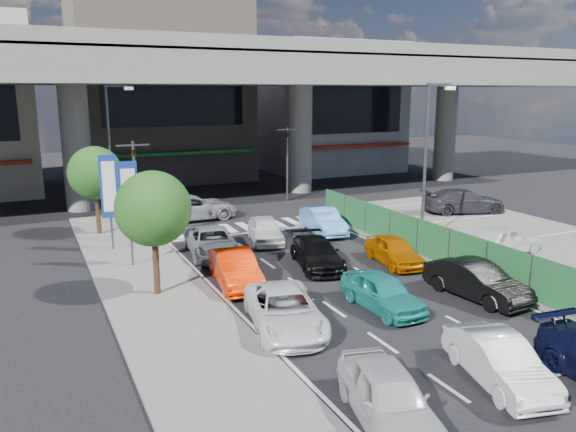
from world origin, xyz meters
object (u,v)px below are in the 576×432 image
taxi_teal_mid (382,292)px  hatch_black_mid_right (477,281)px  signboard_far (109,189)px  crossing_wagon_silver (193,207)px  sedan_white_mid_left (285,310)px  van_white_back_left (388,396)px  street_lamp_left (112,140)px  sedan_white_front_mid (265,230)px  taxi_orange_left (235,269)px  parked_sedan_dgrey (464,201)px  hatch_white_back_mid (499,361)px  signboard_near (129,199)px  tree_near (153,209)px  sedan_black_mid (317,253)px  traffic_light_left (134,167)px  street_lamp_right (429,149)px  parked_sedan_white (504,240)px  traffic_cone (433,241)px  taxi_orange_right (394,251)px  wagon_silver_front_left (212,242)px  traffic_light_right (287,145)px  kei_truck_front_right (323,221)px  tree_far (95,173)px

taxi_teal_mid → hatch_black_mid_right: (3.81, -0.60, 0.04)m
signboard_far → crossing_wagon_silver: size_ratio=0.88×
sedan_white_mid_left → taxi_teal_mid: bearing=13.8°
van_white_back_left → hatch_black_mid_right: (7.71, 5.29, 0.01)m
street_lamp_left → sedan_white_front_mid: bearing=-54.6°
street_lamp_left → van_white_back_left: size_ratio=2.01×
taxi_orange_left → parked_sedan_dgrey: parked_sedan_dgrey is taller
hatch_white_back_mid → parked_sedan_dgrey: (14.03, 16.77, 0.16)m
signboard_near → hatch_white_back_mid: signboard_near is taller
tree_near → sedan_black_mid: (7.18, 0.64, -2.76)m
van_white_back_left → parked_sedan_dgrey: 24.59m
traffic_light_left → van_white_back_left: (2.25, -18.61, -3.26)m
taxi_teal_mid → parked_sedan_dgrey: 17.76m
street_lamp_right → parked_sedan_white: 5.67m
taxi_teal_mid → traffic_cone: 8.65m
taxi_orange_left → sedan_black_mid: (4.09, 0.77, -0.07)m
street_lamp_left → taxi_orange_left: size_ratio=1.91×
traffic_light_left → signboard_far: bearing=-144.3°
street_lamp_left → taxi_orange_left: street_lamp_left is taller
signboard_far → crossing_wagon_silver: bearing=42.9°
sedan_black_mid → parked_sedan_dgrey: bearing=36.3°
parked_sedan_dgrey → taxi_orange_right: bearing=141.1°
street_lamp_left → parked_sedan_white: bearing=-45.5°
sedan_white_mid_left → wagon_silver_front_left: 9.10m
sedan_white_front_mid → crossing_wagon_silver: 6.89m
traffic_light_right → kei_truck_front_right: (-2.15, -9.14, -3.25)m
hatch_white_back_mid → sedan_white_front_mid: (-0.00, 15.79, 0.01)m
tree_near → parked_sedan_white: bearing=-5.6°
parked_sedan_dgrey → hatch_black_mid_right: bearing=156.7°
van_white_back_left → parked_sedan_dgrey: parked_sedan_dgrey is taller
taxi_teal_mid → kei_truck_front_right: size_ratio=0.91×
taxi_orange_right → traffic_cone: size_ratio=5.66×
street_lamp_right → signboard_far: street_lamp_right is taller
tree_far → taxi_orange_left: bearing=-69.9°
street_lamp_left → parked_sedan_white: street_lamp_left is taller
van_white_back_left → kei_truck_front_right: size_ratio=0.95×
traffic_light_right → taxi_teal_mid: (-5.55, -19.71, -3.29)m
kei_truck_front_right → parked_sedan_dgrey: (10.44, 0.55, 0.12)m
tree_far → parked_sedan_dgrey: 22.12m
crossing_wagon_silver → tree_far: bearing=103.9°
parked_sedan_dgrey → signboard_far: bearing=105.7°
street_lamp_right → sedan_white_front_mid: street_lamp_right is taller
hatch_black_mid_right → sedan_white_front_mid: size_ratio=1.09×
tree_far → hatch_white_back_mid: size_ratio=1.23×
tree_far → crossing_wagon_silver: (5.66, 1.56, -2.64)m
taxi_teal_mid → traffic_cone: size_ratio=5.80×
van_white_back_left → taxi_teal_mid: 7.07m
taxi_orange_left → sedan_black_mid: 4.16m
signboard_near → crossing_wagon_silver: signboard_near is taller
sedan_black_mid → parked_sedan_dgrey: (13.61, 5.78, 0.19)m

